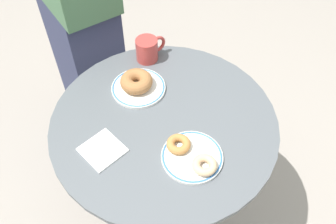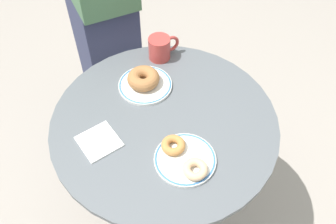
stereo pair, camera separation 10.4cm
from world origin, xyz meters
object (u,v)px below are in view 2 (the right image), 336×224
donut_old_fashioned (173,145)px  person_figure (99,2)px  donut_glazed (195,169)px  coffee_mug (160,48)px  donut_cinnamon (143,78)px  plate_left (145,85)px  cafe_table (165,160)px  plate_right (185,159)px  paper_napkin (99,142)px

donut_old_fashioned → person_figure: person_figure is taller
donut_glazed → coffee_mug: size_ratio=0.61×
donut_cinnamon → coffee_mug: 0.16m
donut_cinnamon → donut_glazed: size_ratio=1.53×
plate_left → donut_glazed: size_ratio=2.56×
cafe_table → donut_old_fashioned: (0.11, -0.04, 0.26)m
donut_old_fashioned → coffee_mug: size_ratio=0.61×
donut_glazed → plate_right: bearing=176.0°
donut_cinnamon → cafe_table: bearing=-10.1°
coffee_mug → person_figure: person_figure is taller
person_figure → donut_old_fashioned: bearing=-11.6°
donut_glazed → paper_napkin: (-0.25, -0.17, -0.02)m
plate_right → donut_cinnamon: bearing=168.3°
donut_glazed → paper_napkin: 0.31m
cafe_table → person_figure: 0.69m
plate_right → donut_old_fashioned: size_ratio=2.52×
plate_left → paper_napkin: plate_left is taller
cafe_table → donut_cinnamon: (-0.17, 0.03, 0.27)m
donut_old_fashioned → paper_napkin: (-0.15, -0.17, -0.02)m
plate_left → coffee_mug: bearing=126.1°
donut_cinnamon → person_figure: (-0.44, 0.07, 0.03)m
plate_right → donut_cinnamon: donut_cinnamon is taller
cafe_table → coffee_mug: (-0.25, 0.16, 0.28)m
plate_left → donut_old_fashioned: size_ratio=2.56×
plate_left → donut_old_fashioned: donut_old_fashioned is taller
plate_right → cafe_table: bearing=166.6°
donut_glazed → donut_old_fashioned: same height
plate_left → coffee_mug: coffee_mug is taller
cafe_table → coffee_mug: 0.41m
donut_cinnamon → donut_old_fashioned: (0.27, -0.07, -0.01)m
paper_napkin → coffee_mug: coffee_mug is taller
plate_right → person_figure: bearing=169.5°
donut_glazed → donut_old_fashioned: size_ratio=1.00×
donut_cinnamon → plate_right: bearing=-11.7°
donut_glazed → donut_old_fashioned: bearing=-178.6°
paper_napkin → coffee_mug: (-0.21, 0.37, 0.04)m
person_figure → coffee_mug: bearing=8.9°
cafe_table → plate_right: bearing=-13.4°
donut_glazed → plate_left: bearing=168.9°
donut_cinnamon → coffee_mug: bearing=124.0°
paper_napkin → plate_left: bearing=115.6°
donut_old_fashioned → coffee_mug: bearing=150.6°
donut_glazed → coffee_mug: bearing=156.5°
person_figure → donut_cinnamon: bearing=-9.5°
plate_right → person_figure: 0.78m
paper_napkin → person_figure: size_ratio=0.07×
paper_napkin → plate_right: bearing=40.6°
plate_left → donut_cinnamon: (-0.01, -0.00, 0.03)m
plate_left → donut_glazed: (0.37, -0.07, 0.02)m
cafe_table → donut_old_fashioned: 0.29m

